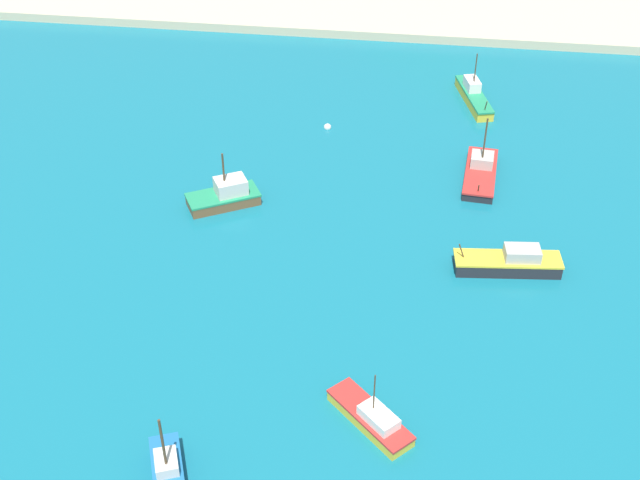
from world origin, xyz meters
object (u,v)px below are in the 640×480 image
Objects in this scene: fishing_boat_14 at (372,417)px; fishing_boat_4 at (481,172)px; buoy_1 at (328,127)px; fishing_boat_15 at (474,95)px; fishing_boat_2 at (510,262)px; fishing_boat_8 at (225,195)px.

fishing_boat_4 is at bearing 76.63° from fishing_boat_14.
fishing_boat_4 is 18.93m from buoy_1.
fishing_boat_14 is (-8.19, -34.47, -0.04)m from fishing_boat_4.
buoy_1 is at bearing 101.67° from fishing_boat_14.
fishing_boat_15 reaches higher than buoy_1.
fishing_boat_4 is 11.61× the size of buoy_1.
fishing_boat_15 is 18.72m from buoy_1.
fishing_boat_15 is (-2.82, 32.39, -0.02)m from fishing_boat_2.
fishing_boat_4 is at bearing 18.60° from fishing_boat_8.
fishing_boat_14 is at bearing -57.30° from fishing_boat_8.
fishing_boat_15 is (24.37, 25.58, -0.14)m from fishing_boat_8.
fishing_boat_8 reaches higher than buoy_1.
fishing_boat_4 is 0.94× the size of fishing_boat_15.
fishing_boat_14 is (16.74, -26.08, -0.33)m from fishing_boat_8.
fishing_boat_15 is (7.62, 51.66, 0.19)m from fishing_boat_14.
fishing_boat_2 is at bearing -81.55° from fishing_boat_4.
fishing_boat_4 is at bearing -25.93° from buoy_1.
fishing_boat_14 is 43.65m from buoy_1.
fishing_boat_8 is at bearing 122.70° from fishing_boat_14.
fishing_boat_2 is 0.99× the size of fishing_boat_4.
buoy_1 is at bearing 129.39° from fishing_boat_2.
fishing_boat_8 is 9.17× the size of buoy_1.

